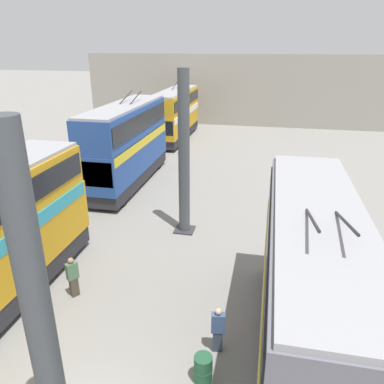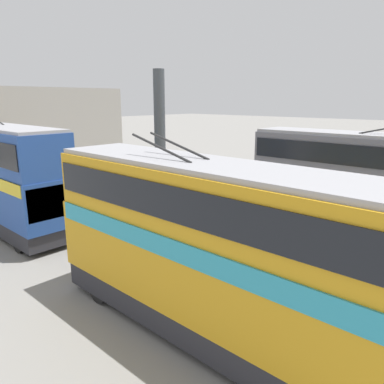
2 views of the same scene
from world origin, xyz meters
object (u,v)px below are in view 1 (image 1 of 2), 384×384
at_px(bus_right_mid, 126,140).
at_px(oil_drum, 203,369).
at_px(bus_left_far, 311,283).
at_px(bus_right_far, 175,112).
at_px(person_by_right_row, 73,276).
at_px(person_by_left_row, 218,329).

relative_size(bus_right_mid, oil_drum, 11.84).
relative_size(bus_left_far, bus_right_mid, 0.96).
distance_m(bus_right_mid, oil_drum, 17.17).
bearing_deg(bus_right_mid, bus_left_far, -142.25).
bearing_deg(bus_right_far, oil_drum, -164.26).
relative_size(person_by_right_row, oil_drum, 1.91).
height_order(bus_right_mid, person_by_right_row, bus_right_mid).
bearing_deg(person_by_right_row, bus_left_far, 24.41).
xyz_separation_m(bus_left_far, bus_right_far, (27.00, 10.69, -0.19)).
distance_m(person_by_left_row, oil_drum, 1.32).
xyz_separation_m(person_by_right_row, oil_drum, (-2.83, -5.51, -0.44)).
distance_m(bus_left_far, person_by_left_row, 3.26).
relative_size(bus_left_far, person_by_right_row, 5.95).
bearing_deg(bus_left_far, bus_right_mid, 37.75).
height_order(bus_right_mid, oil_drum, bus_right_mid).
bearing_deg(bus_right_far, bus_left_far, -158.39).
bearing_deg(bus_right_mid, bus_right_far, 0.00).
bearing_deg(person_by_left_row, bus_right_far, -172.16).
bearing_deg(person_by_right_row, bus_right_far, 131.18).
distance_m(bus_left_far, oil_drum, 3.89).
height_order(person_by_left_row, oil_drum, person_by_left_row).
relative_size(bus_right_mid, person_by_left_row, 6.45).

